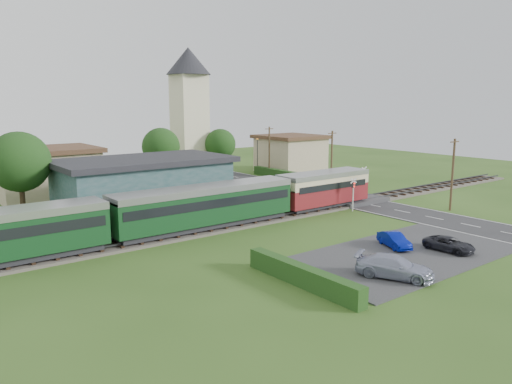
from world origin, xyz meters
TOP-DOWN VIEW (x-y plane):
  - ground at (0.00, 0.00)m, footprint 120.00×120.00m
  - railway_track at (0.00, 2.00)m, footprint 76.00×3.20m
  - road at (10.00, 0.00)m, footprint 6.00×70.00m
  - car_park at (-1.50, -12.00)m, footprint 17.00×9.00m
  - crossing_deck at (10.00, 2.00)m, footprint 6.20×3.40m
  - platform at (-10.00, 5.20)m, footprint 30.00×3.00m
  - equipment_hut at (-18.00, 5.20)m, footprint 2.30×2.30m
  - station_building at (-10.00, 10.99)m, footprint 16.00×9.00m
  - train at (-12.00, 2.00)m, footprint 43.20×2.90m
  - church_tower at (5.00, 28.00)m, footprint 6.00×6.00m
  - house_west at (-15.00, 25.00)m, footprint 10.80×8.80m
  - house_east at (20.00, 24.00)m, footprint 8.80×8.80m
  - hedge_carpark at (-11.00, -12.00)m, footprint 0.80×9.00m
  - hedge_roadside at (14.20, 16.00)m, footprint 0.80×18.00m
  - hedge_station at (-10.00, 15.50)m, footprint 22.00×0.80m
  - tree_a at (-20.00, 14.00)m, footprint 5.20×5.20m
  - tree_b at (-2.00, 23.00)m, footprint 4.60×4.60m
  - tree_c at (8.00, 25.00)m, footprint 4.20×4.20m
  - utility_pole_b at (14.20, -6.00)m, footprint 1.40×0.22m
  - utility_pole_c at (14.20, 10.00)m, footprint 1.40×0.22m
  - utility_pole_d at (14.20, 22.00)m, footprint 1.40×0.22m
  - crossing_signal_near at (6.40, -0.41)m, footprint 0.84×0.28m
  - crossing_signal_far at (13.60, 4.39)m, footprint 0.84×0.28m
  - streetlamp_east at (16.00, 27.00)m, footprint 0.30×0.30m
  - car_on_road at (10.32, 14.15)m, footprint 4.26×2.59m
  - car_park_blue at (-0.62, -10.56)m, footprint 2.30×3.43m
  - car_park_silver at (-5.84, -14.50)m, footprint 3.75×4.98m
  - car_park_dark at (1.69, -13.52)m, footprint 1.86×3.65m
  - pedestrian_near at (-3.55, 5.46)m, footprint 0.63×0.41m
  - pedestrian_far at (-14.92, 5.36)m, footprint 0.81×0.90m

SIDE VIEW (x-z plane):
  - ground at x=0.00m, z-range 0.00..0.00m
  - road at x=10.00m, z-range 0.00..0.05m
  - car_park at x=-1.50m, z-range 0.00..0.08m
  - railway_track at x=0.00m, z-range -0.13..0.36m
  - crossing_deck at x=10.00m, z-range 0.00..0.45m
  - platform at x=-10.00m, z-range 0.00..0.45m
  - car_park_dark at x=1.69m, z-range 0.08..1.07m
  - hedge_carpark at x=-11.00m, z-range 0.00..1.20m
  - hedge_roadside at x=14.20m, z-range 0.00..1.20m
  - car_park_blue at x=-0.62m, z-range 0.08..1.15m
  - hedge_station at x=-10.00m, z-range 0.00..1.30m
  - car_on_road at x=10.32m, z-range 0.05..1.41m
  - car_park_silver at x=-5.84m, z-range 0.08..1.42m
  - pedestrian_far at x=-14.92m, z-range 0.45..1.97m
  - pedestrian_near at x=-3.55m, z-range 0.45..2.17m
  - equipment_hut at x=-18.00m, z-range 0.47..3.02m
  - crossing_signal_near at x=6.40m, z-range 0.50..3.78m
  - crossing_signal_far at x=13.60m, z-range 0.50..3.78m
  - train at x=-12.00m, z-range 0.48..3.88m
  - station_building at x=-10.00m, z-range 0.04..5.34m
  - house_west at x=-15.00m, z-range 0.04..5.54m
  - house_east at x=20.00m, z-range 0.05..5.55m
  - streetlamp_east at x=16.00m, z-range 0.46..5.62m
  - utility_pole_b at x=14.20m, z-range 0.13..7.13m
  - utility_pole_c at x=14.20m, z-range 0.13..7.13m
  - utility_pole_d at x=14.20m, z-range 0.13..7.13m
  - tree_c at x=8.00m, z-range 1.26..8.04m
  - tree_b at x=-2.00m, z-range 1.35..8.69m
  - tree_a at x=-20.00m, z-range 1.38..9.38m
  - church_tower at x=5.00m, z-range 1.43..19.03m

